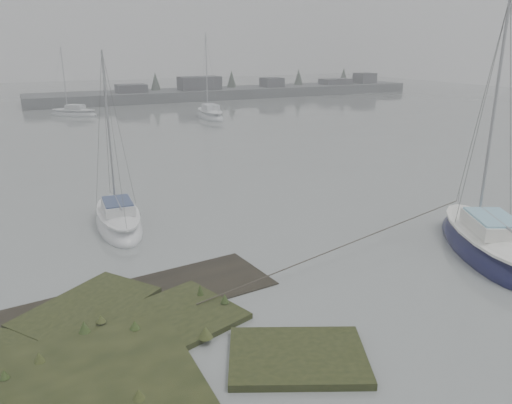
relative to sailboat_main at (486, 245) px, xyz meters
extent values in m
plane|color=slate|center=(-10.66, 27.65, -0.32)|extent=(160.00, 160.00, 0.00)
cube|color=#4C4F51|center=(15.34, 59.65, 0.28)|extent=(60.00, 8.00, 1.60)
cube|color=#424247|center=(-0.66, 58.65, 1.08)|extent=(4.00, 3.00, 2.20)
cube|color=#424247|center=(9.34, 58.65, 1.48)|extent=(6.00, 3.00, 3.00)
cube|color=#424247|center=(21.34, 58.65, 1.23)|extent=(3.00, 3.00, 2.50)
cube|color=#424247|center=(33.34, 58.65, 0.98)|extent=(5.00, 3.00, 2.00)
cube|color=#424247|center=(39.34, 58.65, 1.38)|extent=(3.00, 3.00, 2.80)
cone|color=#384238|center=(3.34, 60.65, 1.88)|extent=(2.00, 2.00, 3.50)
cone|color=#384238|center=(15.34, 60.65, 1.88)|extent=(2.00, 2.00, 3.50)
cone|color=#384238|center=(27.34, 60.65, 1.88)|extent=(2.00, 2.00, 3.50)
cone|color=#384238|center=(36.34, 60.65, 1.88)|extent=(2.00, 2.00, 3.50)
ellipsoid|color=#0C0D34|center=(0.01, 0.01, -0.19)|extent=(5.41, 7.50, 1.75)
ellipsoid|color=white|center=(0.01, 0.01, 0.51)|extent=(4.56, 6.45, 0.49)
cube|color=white|center=(-0.13, -0.26, 0.94)|extent=(2.51, 2.91, 0.52)
cube|color=#83BBD3|center=(-0.13, -0.26, 1.23)|extent=(2.32, 2.68, 0.08)
cylinder|color=#939399|center=(0.43, 0.84, 4.99)|extent=(0.11, 0.11, 8.24)
cylinder|color=#939399|center=(-0.23, -0.44, 1.23)|extent=(1.40, 2.61, 0.09)
ellipsoid|color=silver|center=(-12.30, 9.25, -0.22)|extent=(2.26, 5.88, 1.40)
ellipsoid|color=silver|center=(-12.30, 9.25, 0.34)|extent=(1.84, 5.12, 0.40)
cube|color=silver|center=(-12.32, 9.00, 0.69)|extent=(1.36, 2.05, 0.41)
cube|color=navy|center=(-12.32, 9.00, 0.92)|extent=(1.27, 1.88, 0.07)
cylinder|color=#939399|center=(-12.25, 9.99, 3.93)|extent=(0.09, 0.09, 6.60)
cylinder|color=#939399|center=(-12.33, 8.83, 0.92)|extent=(0.22, 2.31, 0.07)
ellipsoid|color=silver|center=(3.73, 39.78, -0.20)|extent=(2.78, 7.02, 1.67)
ellipsoid|color=white|center=(3.73, 39.78, 0.47)|extent=(2.27, 6.10, 0.47)
cube|color=white|center=(3.71, 39.49, 0.88)|extent=(1.65, 2.46, 0.49)
cube|color=silver|center=(3.71, 39.49, 1.16)|extent=(1.54, 2.26, 0.08)
cylinder|color=#939399|center=(3.80, 40.66, 4.73)|extent=(0.11, 0.11, 7.84)
cylinder|color=#939399|center=(3.69, 39.30, 1.16)|extent=(0.30, 2.74, 0.09)
ellipsoid|color=#A7ABB1|center=(-9.63, 48.14, -0.22)|extent=(5.68, 5.03, 1.39)
ellipsoid|color=silver|center=(-9.63, 48.14, 0.34)|extent=(4.86, 4.28, 0.39)
cube|color=silver|center=(-9.43, 47.99, 0.69)|extent=(2.31, 2.18, 0.41)
cube|color=silver|center=(-9.43, 47.99, 0.91)|extent=(2.13, 2.02, 0.07)
cylinder|color=#939399|center=(-10.21, 48.60, 3.91)|extent=(0.09, 0.09, 6.56)
cylinder|color=#939399|center=(-9.30, 47.89, 0.91)|extent=(1.85, 1.48, 0.07)
camera|label=1|loc=(-15.94, -12.28, 7.45)|focal=35.00mm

